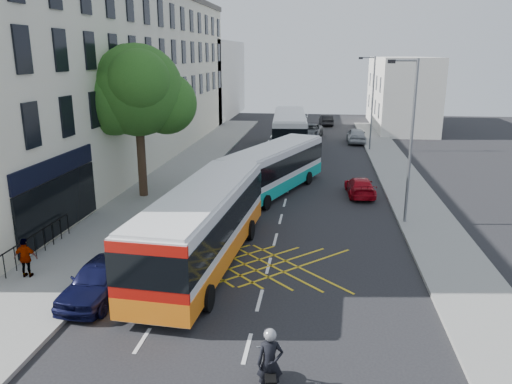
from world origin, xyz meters
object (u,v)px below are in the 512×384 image
(parked_car_silver, at_px, (178,213))
(distant_car_silver, at_px, (356,135))
(distant_car_dark, at_px, (326,120))
(lamp_far, at_px, (371,99))
(bus_near, at_px, (203,225))
(pedestrian_far, at_px, (26,258))
(street_tree, at_px, (137,91))
(motorbike, at_px, (270,367))
(lamp_near, at_px, (410,134))
(red_hatchback, at_px, (360,187))
(distant_car_grey, at_px, (310,131))
(bus_mid, at_px, (274,168))
(bus_far, at_px, (289,131))
(parked_car_blue, at_px, (100,279))

(parked_car_silver, relative_size, distant_car_silver, 1.11)
(distant_car_dark, bearing_deg, lamp_far, 96.08)
(bus_near, distance_m, distant_car_silver, 31.29)
(pedestrian_far, bearing_deg, parked_car_silver, -126.71)
(street_tree, relative_size, motorbike, 3.97)
(lamp_near, height_order, distant_car_silver, lamp_near)
(pedestrian_far, bearing_deg, lamp_far, -122.72)
(motorbike, distance_m, red_hatchback, 19.58)
(parked_car_silver, distance_m, distant_car_dark, 38.95)
(distant_car_grey, bearing_deg, motorbike, -84.09)
(bus_near, xyz_separation_m, pedestrian_far, (-6.30, -2.42, -0.75))
(bus_mid, bearing_deg, parked_car_silver, -99.33)
(street_tree, relative_size, pedestrian_far, 5.73)
(motorbike, distance_m, distant_car_grey, 40.94)
(street_tree, distance_m, bus_far, 18.65)
(parked_car_blue, bearing_deg, distant_car_dark, 83.78)
(motorbike, relative_size, distant_car_grey, 0.45)
(bus_near, relative_size, bus_far, 0.95)
(bus_near, xyz_separation_m, distant_car_grey, (3.51, 32.93, -0.99))
(street_tree, xyz_separation_m, distant_car_grey, (9.36, 23.85, -5.61))
(bus_far, relative_size, red_hatchback, 3.12)
(street_tree, height_order, pedestrian_far, street_tree)
(lamp_near, xyz_separation_m, parked_car_silver, (-11.10, -2.04, -3.82))
(bus_near, bearing_deg, parked_car_silver, 122.80)
(pedestrian_far, bearing_deg, bus_mid, -125.30)
(distant_car_dark, distance_m, pedestrian_far, 46.19)
(motorbike, bearing_deg, parked_car_silver, 106.27)
(lamp_near, xyz_separation_m, distant_car_grey, (-5.34, 26.82, -3.94))
(bus_near, bearing_deg, pedestrian_far, -154.96)
(distant_car_silver, bearing_deg, bus_far, 37.05)
(lamp_near, xyz_separation_m, bus_far, (-7.02, 19.34, -2.85))
(street_tree, relative_size, lamp_far, 1.10)
(lamp_far, distance_m, red_hatchback, 15.51)
(lamp_near, bearing_deg, bus_near, -145.35)
(bus_mid, xyz_separation_m, parked_car_silver, (-4.03, -7.20, -0.75))
(parked_car_silver, xyz_separation_m, pedestrian_far, (-4.05, -6.50, 0.13))
(parked_car_blue, distance_m, parked_car_silver, 7.48)
(bus_far, height_order, distant_car_grey, bus_far)
(motorbike, height_order, distant_car_dark, motorbike)
(distant_car_silver, height_order, distant_car_dark, distant_car_silver)
(bus_near, distance_m, parked_car_silver, 4.74)
(motorbike, relative_size, distant_car_dark, 0.57)
(lamp_near, height_order, pedestrian_far, lamp_near)
(parked_car_blue, bearing_deg, parked_car_silver, 88.49)
(distant_car_dark, bearing_deg, parked_car_blue, 73.24)
(bus_near, height_order, distant_car_grey, bus_near)
(bus_mid, distance_m, distant_car_silver, 19.97)
(bus_far, relative_size, parked_car_silver, 2.50)
(lamp_near, height_order, bus_far, lamp_near)
(distant_car_silver, bearing_deg, motorbike, 82.75)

